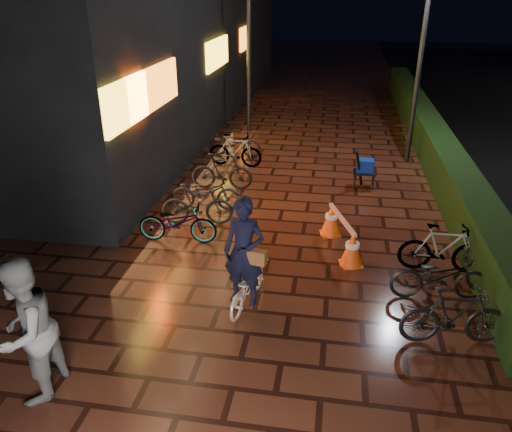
% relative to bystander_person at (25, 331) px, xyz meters
% --- Properties ---
extents(ground, '(80.00, 80.00, 0.00)m').
position_rel_bystander_person_xyz_m(ground, '(2.93, 3.23, -0.95)').
color(ground, '#381911').
rests_on(ground, ground).
extents(hedge, '(0.70, 20.00, 1.00)m').
position_rel_bystander_person_xyz_m(hedge, '(6.23, 11.23, -0.45)').
color(hedge, black).
rests_on(hedge, ground).
extents(bystander_person, '(0.73, 0.93, 1.89)m').
position_rel_bystander_person_xyz_m(bystander_person, '(0.00, 0.00, 0.00)').
color(bystander_person, slate).
rests_on(bystander_person, ground).
extents(lamp_post_hedge, '(0.48, 0.14, 5.01)m').
position_rel_bystander_person_xyz_m(lamp_post_hedge, '(5.53, 9.97, 1.81)').
color(lamp_post_hedge, black).
rests_on(lamp_post_hedge, ground).
extents(lamp_post_sf, '(0.55, 0.23, 5.81)m').
position_rel_bystander_person_xyz_m(lamp_post_sf, '(0.47, 12.53, 2.25)').
color(lamp_post_sf, black).
rests_on(lamp_post_sf, ground).
extents(cyclist, '(0.73, 1.38, 1.89)m').
position_rel_bystander_person_xyz_m(cyclist, '(2.23, 2.25, -0.25)').
color(cyclist, white).
rests_on(cyclist, ground).
extents(traffic_barrier, '(0.87, 1.63, 0.67)m').
position_rel_bystander_person_xyz_m(traffic_barrier, '(3.69, 4.41, -0.62)').
color(traffic_barrier, '#F3430C').
rests_on(traffic_barrier, ground).
extents(cart_assembly, '(0.57, 0.57, 1.05)m').
position_rel_bystander_person_xyz_m(cart_assembly, '(4.22, 7.71, -0.41)').
color(cart_assembly, black).
rests_on(cart_assembly, ground).
extents(parked_bikes_storefront, '(1.80, 6.05, 0.91)m').
position_rel_bystander_person_xyz_m(parked_bikes_storefront, '(0.64, 6.73, -0.52)').
color(parked_bikes_storefront, black).
rests_on(parked_bikes_storefront, ground).
extents(parked_bikes_hedge, '(1.76, 2.55, 0.91)m').
position_rel_bystander_person_xyz_m(parked_bikes_hedge, '(5.32, 2.89, -0.51)').
color(parked_bikes_hedge, black).
rests_on(parked_bikes_hedge, ground).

